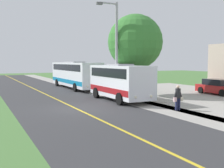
{
  "coord_description": "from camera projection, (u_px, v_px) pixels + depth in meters",
  "views": [
    {
      "loc": [
        5.87,
        17.47,
        3.13
      ],
      "look_at": [
        -3.5,
        -1.67,
        1.4
      ],
      "focal_mm": 44.42,
      "sensor_mm": 36.0,
      "label": 1
    }
  ],
  "objects": [
    {
      "name": "shuttle_bus_front",
      "position": [
        120.0,
        81.0,
        22.23
      ],
      "size": [
        2.56,
        7.13,
        2.93
      ],
      "color": "white",
      "rests_on": "ground"
    },
    {
      "name": "parked_car_near",
      "position": [
        218.0,
        87.0,
        26.44
      ],
      "size": [
        2.12,
        4.45,
        1.45
      ],
      "color": "#A51E1E",
      "rests_on": "ground"
    },
    {
      "name": "pedestrian_with_bags",
      "position": [
        178.0,
        97.0,
        17.75
      ],
      "size": [
        0.72,
        0.34,
        1.62
      ],
      "color": "#1E2347",
      "rests_on": "ground"
    },
    {
      "name": "sidewalk",
      "position": [
        142.0,
        103.0,
        20.74
      ],
      "size": [
        2.4,
        100.0,
        0.01
      ],
      "primitive_type": "cube",
      "color": "#9E9991",
      "rests_on": "ground"
    },
    {
      "name": "road_centre_line",
      "position": [
        76.0,
        108.0,
        18.46
      ],
      "size": [
        0.16,
        100.0,
        0.0
      ],
      "primitive_type": "cube",
      "color": "gold",
      "rests_on": "ground"
    },
    {
      "name": "road_surface",
      "position": [
        76.0,
        109.0,
        18.46
      ],
      "size": [
        8.0,
        100.0,
        0.01
      ],
      "primitive_type": "cube",
      "color": "#333335",
      "rests_on": "ground"
    },
    {
      "name": "tree_curbside",
      "position": [
        135.0,
        42.0,
        25.56
      ],
      "size": [
        5.08,
        5.08,
        7.48
      ],
      "color": "brown",
      "rests_on": "ground"
    },
    {
      "name": "ground_plane",
      "position": [
        76.0,
        109.0,
        18.46
      ],
      "size": [
        120.0,
        120.0,
        0.0
      ],
      "primitive_type": "plane",
      "color": "#477238"
    },
    {
      "name": "street_light_pole",
      "position": [
        115.0,
        46.0,
        23.68
      ],
      "size": [
        1.97,
        0.24,
        8.15
      ],
      "color": "#9E9EA3",
      "rests_on": "ground"
    },
    {
      "name": "transit_bus_rear",
      "position": [
        75.0,
        74.0,
        32.42
      ],
      "size": [
        2.55,
        11.77,
        3.13
      ],
      "color": "white",
      "rests_on": "ground"
    }
  ]
}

